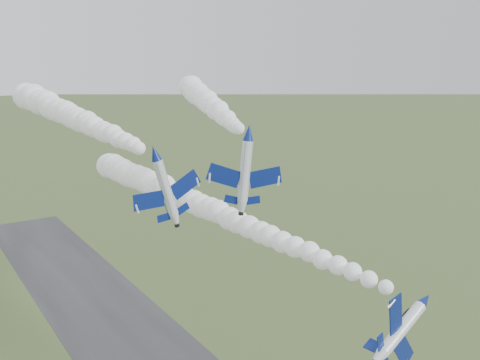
# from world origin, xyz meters

# --- Properties ---
(jet_lead) EXTENTS (4.05, 11.45, 8.74)m
(jet_lead) POSITION_xyz_m (10.75, -6.62, 31.11)
(jet_lead) COLOR silver
(smoke_trail_jet_lead) EXTENTS (16.77, 76.70, 5.40)m
(smoke_trail_jet_lead) POSITION_xyz_m (5.95, 33.87, 33.20)
(smoke_trail_jet_lead) COLOR white
(jet_pair_left) EXTENTS (9.13, 11.40, 3.54)m
(jet_pair_left) POSITION_xyz_m (-9.29, 19.48, 45.79)
(jet_pair_left) COLOR silver
(smoke_trail_jet_pair_left) EXTENTS (6.74, 70.07, 5.84)m
(smoke_trail_jet_pair_left) POSITION_xyz_m (-9.55, 56.64, 47.72)
(smoke_trail_jet_pair_left) COLOR white
(jet_pair_right) EXTENTS (10.89, 12.64, 3.25)m
(jet_pair_right) POSITION_xyz_m (5.05, 19.83, 47.27)
(jet_pair_right) COLOR silver
(smoke_trail_jet_pair_right) EXTENTS (25.09, 59.78, 5.36)m
(smoke_trail_jet_pair_right) POSITION_xyz_m (16.80, 51.50, 49.13)
(smoke_trail_jet_pair_right) COLOR white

